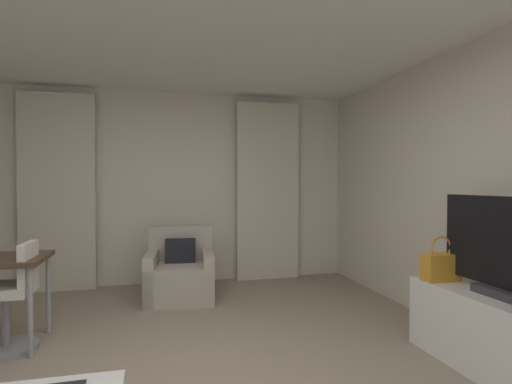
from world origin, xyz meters
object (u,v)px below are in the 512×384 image
tv_flatscreen (502,249)px  handbag_primary (441,266)px  armchair (180,275)px  desk_chair (11,303)px  tv_console (497,334)px

tv_flatscreen → handbag_primary: (-0.10, 0.50, -0.22)m
armchair → desk_chair: desk_chair is taller
armchair → tv_flatscreen: 3.31m
armchair → tv_flatscreen: (2.09, -2.49, 0.62)m
armchair → desk_chair: size_ratio=0.96×
tv_console → handbag_primary: 0.62m
tv_flatscreen → armchair: bearing=130.1°
handbag_primary → tv_flatscreen: bearing=-78.5°
armchair → handbag_primary: size_ratio=2.28×
desk_chair → handbag_primary: 3.52m
desk_chair → tv_flatscreen: bearing=-20.4°
tv_console → tv_flatscreen: (0.00, -0.03, 0.62)m
tv_console → handbag_primary: handbag_primary is taller
tv_console → tv_flatscreen: tv_flatscreen is taller
armchair → tv_console: armchair is taller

